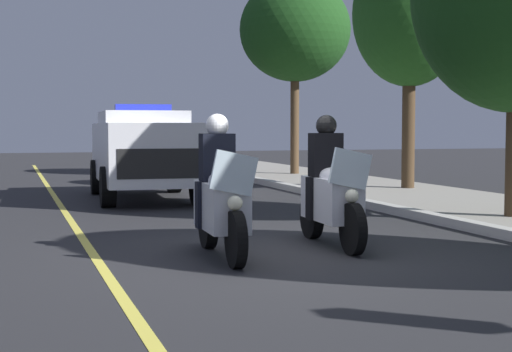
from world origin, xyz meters
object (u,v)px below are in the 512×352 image
object	(u,v)px
police_motorcycle_lead_right	(331,193)
tree_far_back	(410,15)
police_motorcycle_lead_left	(221,199)
tree_behind_suv	(295,30)
cyclist_background	(201,151)
police_suv	(144,150)

from	to	relation	value
police_motorcycle_lead_right	tree_far_back	bearing A→B (deg)	144.80
police_motorcycle_lead_left	tree_behind_suv	size ratio (longest dim) A/B	0.35
cyclist_background	tree_far_back	xyz separation A→B (m)	(5.70, 3.72, 3.38)
police_motorcycle_lead_right	tree_behind_suv	xyz separation A→B (m)	(-13.49, 4.56, 3.87)
police_suv	cyclist_background	world-z (taller)	police_suv
police_motorcycle_lead_left	police_suv	xyz separation A→B (m)	(-7.77, 0.38, 0.37)
police_motorcycle_lead_right	cyclist_background	size ratio (longest dim) A/B	1.22
police_motorcycle_lead_left	cyclist_background	world-z (taller)	police_motorcycle_lead_left
police_motorcycle_lead_right	police_suv	distance (m)	7.48
police_motorcycle_lead_left	tree_behind_suv	bearing A→B (deg)	156.08
tree_far_back	police_motorcycle_lead_right	bearing A→B (deg)	-35.20
police_motorcycle_lead_right	cyclist_background	xyz separation A→B (m)	(-13.00, 1.43, 0.14)
police_motorcycle_lead_right	cyclist_background	bearing A→B (deg)	173.73
cyclist_background	tree_far_back	bearing A→B (deg)	33.16
police_motorcycle_lead_left	police_suv	distance (m)	7.79
police_suv	tree_far_back	bearing A→B (deg)	89.39
police_suv	cyclist_background	xyz separation A→B (m)	(-5.63, 2.64, -0.22)
police_motorcycle_lead_right	tree_behind_suv	bearing A→B (deg)	161.31
tree_far_back	police_motorcycle_lead_left	bearing A→B (deg)	-41.22
police_motorcycle_lead_right	police_suv	size ratio (longest dim) A/B	0.43
cyclist_background	police_motorcycle_lead_right	bearing A→B (deg)	-6.27
police_motorcycle_lead_left	tree_far_back	size ratio (longest dim) A/B	0.36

